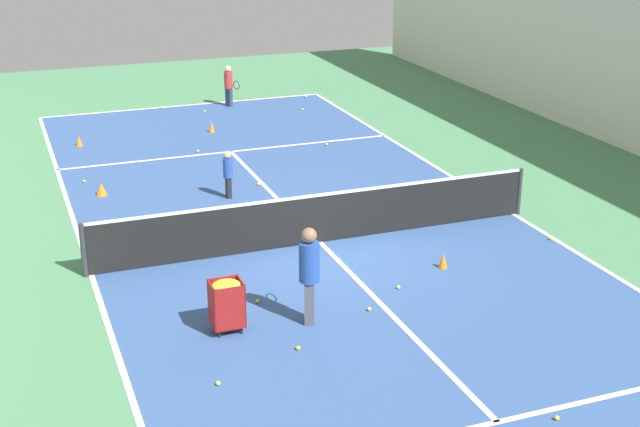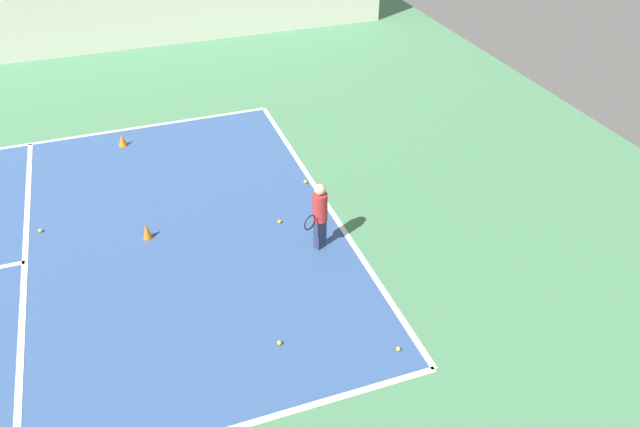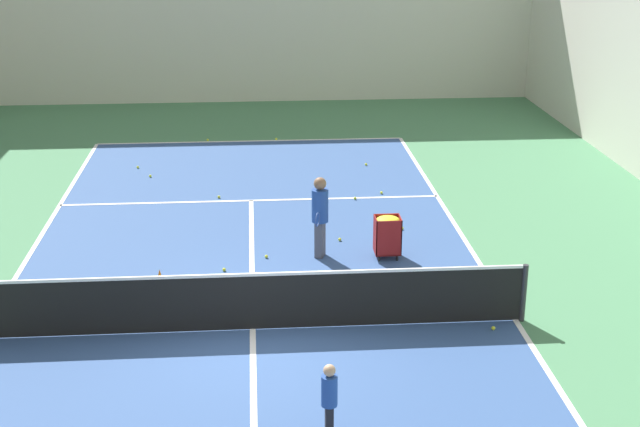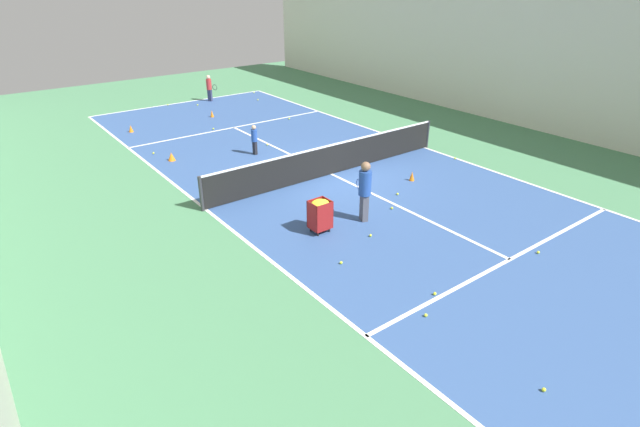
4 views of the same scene
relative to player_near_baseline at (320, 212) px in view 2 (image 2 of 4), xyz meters
name	(u,v)px [view 2 (image 2 of 4)]	position (x,y,z in m)	size (l,w,h in m)	color
line_baseline_near	(325,202)	(1.31, -0.59, -0.75)	(9.04, 0.10, 0.00)	white
line_service_near	(25,262)	(1.31, 4.96, -0.75)	(9.04, 0.10, 0.00)	white
player_near_baseline	(320,212)	(0.00, 0.00, 0.00)	(0.45, 0.56, 1.31)	#2D3351
training_cone_0	(147,231)	(1.31, 2.86, -0.59)	(0.16, 0.16, 0.31)	orange
training_cone_1	(122,140)	(5.05, 2.96, -0.61)	(0.19, 0.19, 0.28)	orange
tennis_ball_1	(398,349)	(-2.71, -0.25, -0.72)	(0.07, 0.07, 0.07)	yellow
tennis_ball_5	(279,222)	(0.94, 0.47, -0.72)	(0.07, 0.07, 0.07)	yellow
tennis_ball_13	(40,231)	(2.15, 4.71, -0.72)	(0.07, 0.07, 0.07)	yellow
tennis_ball_20	(279,343)	(-2.01, 1.35, -0.72)	(0.07, 0.07, 0.07)	yellow
tennis_ball_21	(305,182)	(2.11, -0.44, -0.72)	(0.07, 0.07, 0.07)	yellow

